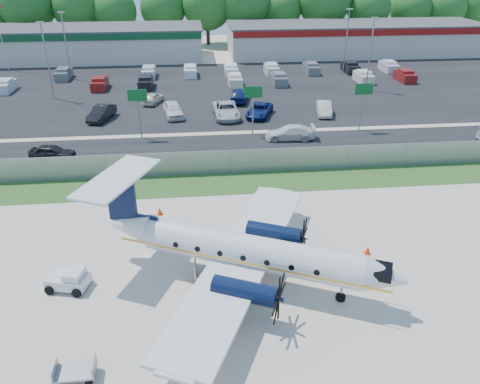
{
  "coord_description": "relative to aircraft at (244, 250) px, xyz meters",
  "views": [
    {
      "loc": [
        -2.77,
        -21.1,
        16.4
      ],
      "look_at": [
        0.0,
        6.0,
        2.3
      ],
      "focal_mm": 35.0,
      "sensor_mm": 36.0,
      "label": 1
    }
  ],
  "objects": [
    {
      "name": "ground",
      "position": [
        0.43,
        0.35,
        -2.05
      ],
      "size": [
        170.0,
        170.0,
        0.0
      ],
      "primitive_type": "plane",
      "color": "beige",
      "rests_on": "ground"
    },
    {
      "name": "grass_verge",
      "position": [
        0.43,
        12.35,
        -2.04
      ],
      "size": [
        170.0,
        4.0,
        0.02
      ],
      "primitive_type": "cube",
      "color": "#2D561E",
      "rests_on": "ground"
    },
    {
      "name": "access_road",
      "position": [
        0.43,
        19.35,
        -2.04
      ],
      "size": [
        170.0,
        8.0,
        0.02
      ],
      "primitive_type": "cube",
      "color": "black",
      "rests_on": "ground"
    },
    {
      "name": "parking_lot",
      "position": [
        0.43,
        40.35,
        -2.04
      ],
      "size": [
        170.0,
        32.0,
        0.02
      ],
      "primitive_type": "cube",
      "color": "black",
      "rests_on": "ground"
    },
    {
      "name": "perimeter_fence",
      "position": [
        0.43,
        14.35,
        -1.05
      ],
      "size": [
        120.0,
        0.06,
        1.99
      ],
      "color": "gray",
      "rests_on": "ground"
    },
    {
      "name": "building_west",
      "position": [
        -23.57,
        62.33,
        0.58
      ],
      "size": [
        46.4,
        12.4,
        5.24
      ],
      "color": "beige",
      "rests_on": "ground"
    },
    {
      "name": "building_east",
      "position": [
        26.43,
        62.33,
        0.58
      ],
      "size": [
        44.4,
        12.4,
        5.24
      ],
      "color": "beige",
      "rests_on": "ground"
    },
    {
      "name": "sign_left",
      "position": [
        -7.57,
        23.25,
        1.56
      ],
      "size": [
        1.8,
        0.26,
        5.0
      ],
      "color": "gray",
      "rests_on": "ground"
    },
    {
      "name": "sign_mid",
      "position": [
        3.43,
        23.25,
        1.56
      ],
      "size": [
        1.8,
        0.26,
        5.0
      ],
      "color": "gray",
      "rests_on": "ground"
    },
    {
      "name": "sign_right",
      "position": [
        14.43,
        23.25,
        1.56
      ],
      "size": [
        1.8,
        0.26,
        5.0
      ],
      "color": "gray",
      "rests_on": "ground"
    },
    {
      "name": "flagpole_east",
      "position": [
        -30.49,
        55.35,
        3.59
      ],
      "size": [
        1.06,
        0.12,
        10.0
      ],
      "color": "silver",
      "rests_on": "ground"
    },
    {
      "name": "light_pole_nw",
      "position": [
        -19.57,
        38.35,
        3.18
      ],
      "size": [
        0.9,
        0.35,
        9.09
      ],
      "color": "gray",
      "rests_on": "ground"
    },
    {
      "name": "light_pole_ne",
      "position": [
        20.43,
        38.35,
        3.18
      ],
      "size": [
        0.9,
        0.35,
        9.09
      ],
      "color": "gray",
      "rests_on": "ground"
    },
    {
      "name": "light_pole_sw",
      "position": [
        -19.57,
        48.35,
        3.18
      ],
      "size": [
        0.9,
        0.35,
        9.09
      ],
      "color": "gray",
      "rests_on": "ground"
    },
    {
      "name": "light_pole_se",
      "position": [
        20.43,
        48.35,
        3.18
      ],
      "size": [
        0.9,
        0.35,
        9.09
      ],
      "color": "gray",
      "rests_on": "ground"
    },
    {
      "name": "tree_line",
      "position": [
        0.43,
        74.35,
        -2.05
      ],
      "size": [
        112.0,
        6.0,
        14.0
      ],
      "primitive_type": null,
      "color": "#1F601C",
      "rests_on": "ground"
    },
    {
      "name": "aircraft",
      "position": [
        0.0,
        0.0,
        0.0
      ],
      "size": [
        17.03,
        16.52,
        5.31
      ],
      "color": "silver",
      "rests_on": "ground"
    },
    {
      "name": "pushback_tug",
      "position": [
        -9.47,
        0.38,
        -1.5
      ],
      "size": [
        2.39,
        1.98,
        1.16
      ],
      "color": "silver",
      "rests_on": "ground"
    },
    {
      "name": "baggage_cart_near",
      "position": [
        -1.74,
        0.42,
        -1.57
      ],
      "size": [
        2.02,
        1.28,
        1.04
      ],
      "color": "gray",
      "rests_on": "ground"
    },
    {
      "name": "baggage_cart_far",
      "position": [
        -7.91,
        -5.91,
        -1.63
      ],
      "size": [
        1.74,
        1.08,
        0.9
      ],
      "color": "gray",
      "rests_on": "ground"
    },
    {
      "name": "cone_nose",
      "position": [
        7.76,
        1.86,
        -1.8
      ],
      "size": [
        0.37,
        0.37,
        0.52
      ],
      "color": "red",
      "rests_on": "ground"
    },
    {
      "name": "cone_starboard_wing",
      "position": [
        -5.03,
        7.96,
        -1.78
      ],
      "size": [
        0.4,
        0.4,
        0.56
      ],
      "color": "red",
      "rests_on": "ground"
    },
    {
      "name": "road_car_west",
      "position": [
        -14.87,
        18.68,
        -2.05
      ],
      "size": [
        4.12,
        2.16,
        1.34
      ],
      "primitive_type": "imported",
      "rotation": [
        0.0,
        0.0,
        1.42
      ],
      "color": "black",
      "rests_on": "ground"
    },
    {
      "name": "road_car_mid",
      "position": [
        6.86,
        21.44,
        -2.05
      ],
      "size": [
        4.94,
        2.35,
        1.39
      ],
      "primitive_type": "imported",
      "rotation": [
        0.0,
        0.0,
        -1.66
      ],
      "color": "silver",
      "rests_on": "ground"
    },
    {
      "name": "parked_car_a",
      "position": [
        -12.31,
        29.41,
        -2.05
      ],
      "size": [
        2.77,
        4.84,
        1.51
      ],
      "primitive_type": "imported",
      "rotation": [
        0.0,
        0.0,
        -0.27
      ],
      "color": "black",
      "rests_on": "ground"
    },
    {
      "name": "parked_car_b",
      "position": [
        -4.6,
        29.7,
        -2.05
      ],
      "size": [
        2.63,
        4.92,
        1.59
      ],
      "primitive_type": "imported",
      "rotation": [
        0.0,
        0.0,
        0.17
      ],
      "color": "silver",
      "rests_on": "ground"
    },
    {
      "name": "parked_car_c",
      "position": [
        1.21,
        28.91,
        -2.05
      ],
      "size": [
        2.92,
        5.84,
        1.59
      ],
      "primitive_type": "imported",
      "rotation": [
        0.0,
        0.0,
        0.05
      ],
      "color": "silver",
      "rests_on": "ground"
    },
    {
      "name": "parked_car_d",
      "position": [
        4.9,
        28.87,
        -2.05
      ],
      "size": [
        3.88,
        5.4,
        1.37
      ],
      "primitive_type": "imported",
      "rotation": [
        0.0,
        0.0,
        -0.37
      ],
      "color": "navy",
      "rests_on": "ground"
    },
    {
      "name": "parked_car_e",
      "position": [
        12.19,
        28.73,
        -2.05
      ],
      "size": [
        2.22,
        4.47,
        1.41
      ],
      "primitive_type": "imported",
      "rotation": [
        0.0,
        0.0,
        -0.18
      ],
      "color": "beige",
      "rests_on": "ground"
    },
    {
      "name": "parked_car_f",
      "position": [
        -7.14,
        35.01,
        -2.05
      ],
      "size": [
        2.73,
        4.09,
        1.29
      ],
      "primitive_type": "imported",
      "rotation": [
        0.0,
        0.0,
        2.79
      ],
      "color": "beige",
      "rests_on": "ground"
    },
    {
      "name": "parked_car_g",
      "position": [
        3.32,
        34.71,
        -2.05
      ],
      "size": [
        2.98,
        5.17,
        1.65
      ],
      "primitive_type": "imported",
      "rotation": [
        0.0,
        0.0,
        2.92
      ],
      "color": "navy",
      "rests_on": "ground"
    },
    {
      "name": "far_parking_rows",
      "position": [
        0.43,
        45.35,
        -2.05
      ],
      "size": [
        56.0,
        10.0,
        1.6
      ],
      "primitive_type": null,
      "color": "gray",
      "rests_on": "ground"
    }
  ]
}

